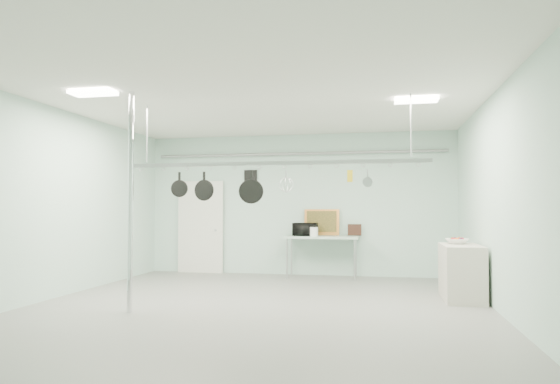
% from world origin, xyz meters
% --- Properties ---
extents(floor, '(8.00, 8.00, 0.00)m').
position_xyz_m(floor, '(0.00, 0.00, 0.00)').
color(floor, gray).
rests_on(floor, ground).
extents(ceiling, '(7.00, 8.00, 0.02)m').
position_xyz_m(ceiling, '(0.00, 0.00, 3.19)').
color(ceiling, silver).
rests_on(ceiling, back_wall).
extents(back_wall, '(7.00, 0.02, 3.20)m').
position_xyz_m(back_wall, '(0.00, 3.99, 1.60)').
color(back_wall, '#B0D3C5').
rests_on(back_wall, floor).
extents(right_wall, '(0.02, 8.00, 3.20)m').
position_xyz_m(right_wall, '(3.49, 0.00, 1.60)').
color(right_wall, '#B0D3C5').
rests_on(right_wall, floor).
extents(door, '(1.10, 0.10, 2.20)m').
position_xyz_m(door, '(-2.30, 3.94, 1.05)').
color(door, silver).
rests_on(door, floor).
extents(wall_vent, '(0.30, 0.04, 0.30)m').
position_xyz_m(wall_vent, '(-1.10, 3.97, 2.25)').
color(wall_vent, black).
rests_on(wall_vent, back_wall).
extents(conduit_pipe, '(6.60, 0.07, 0.07)m').
position_xyz_m(conduit_pipe, '(0.00, 3.90, 2.75)').
color(conduit_pipe, gray).
rests_on(conduit_pipe, back_wall).
extents(chrome_pole, '(0.08, 0.08, 3.20)m').
position_xyz_m(chrome_pole, '(-1.70, -0.60, 1.60)').
color(chrome_pole, silver).
rests_on(chrome_pole, floor).
extents(prep_table, '(1.60, 0.70, 0.91)m').
position_xyz_m(prep_table, '(0.60, 3.60, 0.83)').
color(prep_table, '#B2D2BC').
rests_on(prep_table, floor).
extents(side_cabinet, '(0.60, 1.20, 0.90)m').
position_xyz_m(side_cabinet, '(3.15, 1.40, 0.45)').
color(side_cabinet, beige).
rests_on(side_cabinet, floor).
extents(pot_rack, '(4.80, 0.06, 1.00)m').
position_xyz_m(pot_rack, '(0.20, 0.30, 2.23)').
color(pot_rack, '#B7B7BC').
rests_on(pot_rack, ceiling).
extents(light_panel_left, '(0.65, 0.30, 0.05)m').
position_xyz_m(light_panel_left, '(-2.20, -0.80, 3.16)').
color(light_panel_left, white).
rests_on(light_panel_left, ceiling).
extents(light_panel_right, '(0.65, 0.30, 0.05)m').
position_xyz_m(light_panel_right, '(2.40, 0.60, 3.16)').
color(light_panel_right, white).
rests_on(light_panel_right, ceiling).
extents(microwave, '(0.52, 0.37, 0.28)m').
position_xyz_m(microwave, '(0.24, 3.56, 1.05)').
color(microwave, black).
rests_on(microwave, prep_table).
extents(coffee_canister, '(0.22, 0.22, 0.20)m').
position_xyz_m(coffee_canister, '(0.45, 3.40, 1.01)').
color(coffee_canister, white).
rests_on(coffee_canister, prep_table).
extents(painting_large, '(0.78, 0.15, 0.58)m').
position_xyz_m(painting_large, '(0.57, 3.90, 1.20)').
color(painting_large, '#BB7232').
rests_on(painting_large, prep_table).
extents(painting_small, '(0.30, 0.10, 0.25)m').
position_xyz_m(painting_small, '(1.29, 3.90, 1.03)').
color(painting_small, black).
rests_on(painting_small, prep_table).
extents(fruit_bowl, '(0.41, 0.41, 0.09)m').
position_xyz_m(fruit_bowl, '(3.12, 1.62, 0.94)').
color(fruit_bowl, white).
rests_on(fruit_bowl, side_cabinet).
extents(skillet_left, '(0.28, 0.09, 0.37)m').
position_xyz_m(skillet_left, '(-1.33, 0.30, 1.90)').
color(skillet_left, black).
rests_on(skillet_left, pot_rack).
extents(skillet_mid, '(0.34, 0.10, 0.47)m').
position_xyz_m(skillet_mid, '(-0.91, 0.30, 1.85)').
color(skillet_mid, black).
rests_on(skillet_mid, pot_rack).
extents(skillet_right, '(0.38, 0.16, 0.52)m').
position_xyz_m(skillet_right, '(-0.13, 0.30, 1.83)').
color(skillet_right, black).
rests_on(skillet_right, pot_rack).
extents(whisk, '(0.25, 0.25, 0.36)m').
position_xyz_m(whisk, '(0.43, 0.30, 1.91)').
color(whisk, '#A7A7AB').
rests_on(whisk, pot_rack).
extents(grater, '(0.08, 0.03, 0.20)m').
position_xyz_m(grater, '(1.40, 0.30, 1.99)').
color(grater, yellow).
rests_on(grater, pot_rack).
extents(saucepan, '(0.17, 0.13, 0.27)m').
position_xyz_m(saucepan, '(1.66, 0.30, 1.95)').
color(saucepan, '#B3B3B8').
rests_on(saucepan, pot_rack).
extents(fruit_cluster, '(0.24, 0.24, 0.09)m').
position_xyz_m(fruit_cluster, '(3.12, 1.62, 0.98)').
color(fruit_cluster, '#B2101A').
rests_on(fruit_cluster, fruit_bowl).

